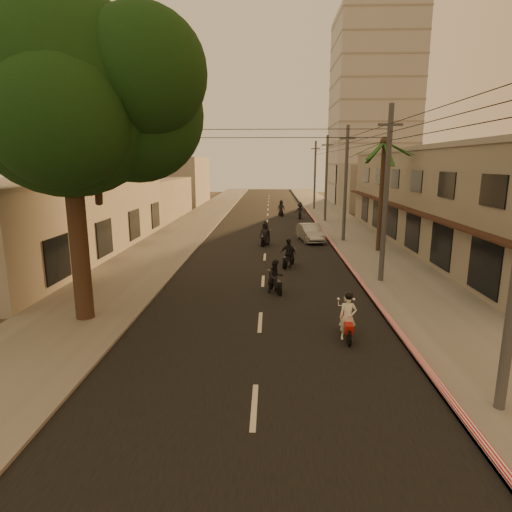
% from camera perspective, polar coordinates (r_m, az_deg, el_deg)
% --- Properties ---
extents(ground, '(160.00, 160.00, 0.00)m').
position_cam_1_polar(ground, '(15.25, 0.36, -11.55)').
color(ground, '#383023').
rests_on(ground, ground).
extents(road, '(10.00, 140.00, 0.02)m').
position_cam_1_polar(road, '(34.50, 1.32, 2.01)').
color(road, black).
rests_on(road, ground).
extents(sidewalk_right, '(5.00, 140.00, 0.12)m').
position_cam_1_polar(sidewalk_right, '(35.22, 13.62, 1.96)').
color(sidewalk_right, slate).
rests_on(sidewalk_right, ground).
extents(sidewalk_left, '(5.00, 140.00, 0.12)m').
position_cam_1_polar(sidewalk_left, '(35.38, -10.93, 2.13)').
color(sidewalk_left, slate).
rests_on(sidewalk_left, ground).
extents(curb_stripe, '(0.20, 60.00, 0.20)m').
position_cam_1_polar(curb_stripe, '(29.95, 11.00, 0.37)').
color(curb_stripe, red).
rests_on(curb_stripe, ground).
extents(shophouse_row, '(8.80, 34.20, 7.30)m').
position_cam_1_polar(shophouse_row, '(34.80, 25.13, 6.99)').
color(shophouse_row, gray).
rests_on(shophouse_row, ground).
extents(left_building, '(8.20, 24.20, 5.20)m').
position_cam_1_polar(left_building, '(31.63, -25.14, 4.65)').
color(left_building, gray).
rests_on(left_building, ground).
extents(distant_tower, '(12.10, 12.10, 28.00)m').
position_cam_1_polar(distant_tower, '(72.09, 15.27, 18.12)').
color(distant_tower, '#B7B5B2').
rests_on(distant_tower, ground).
extents(broadleaf_tree, '(9.60, 8.70, 12.10)m').
position_cam_1_polar(broadleaf_tree, '(17.70, -22.61, 18.89)').
color(broadleaf_tree, black).
rests_on(broadleaf_tree, ground).
extents(palm_tree, '(5.00, 5.00, 8.20)m').
position_cam_1_polar(palm_tree, '(30.91, 16.73, 13.61)').
color(palm_tree, black).
rests_on(palm_tree, ground).
extents(utility_poles, '(1.20, 48.26, 9.00)m').
position_cam_1_polar(utility_poles, '(34.44, 12.00, 12.65)').
color(utility_poles, '#38383A').
rests_on(utility_poles, ground).
extents(filler_right, '(8.00, 14.00, 6.00)m').
position_cam_1_polar(filler_right, '(60.58, 15.17, 8.87)').
color(filler_right, gray).
rests_on(filler_right, ground).
extents(filler_left_near, '(8.00, 14.00, 4.40)m').
position_cam_1_polar(filler_left_near, '(50.22, -14.78, 7.36)').
color(filler_left_near, gray).
rests_on(filler_left_near, ground).
extents(filler_left_far, '(8.00, 14.00, 7.00)m').
position_cam_1_polar(filler_left_far, '(67.55, -10.46, 9.83)').
color(filler_left_far, gray).
rests_on(filler_left_far, ground).
extents(scooter_red, '(0.68, 1.81, 1.78)m').
position_cam_1_polar(scooter_red, '(15.65, 12.12, -8.15)').
color(scooter_red, black).
rests_on(scooter_red, ground).
extents(scooter_mid_a, '(1.16, 1.65, 1.69)m').
position_cam_1_polar(scooter_mid_a, '(20.66, 2.62, -2.86)').
color(scooter_mid_a, black).
rests_on(scooter_mid_a, ground).
extents(scooter_mid_b, '(1.28, 1.72, 1.79)m').
position_cam_1_polar(scooter_mid_b, '(25.77, 4.34, 0.27)').
color(scooter_mid_b, black).
rests_on(scooter_mid_b, ground).
extents(scooter_far_a, '(1.20, 1.87, 1.90)m').
position_cam_1_polar(scooter_far_a, '(32.49, 1.24, 2.89)').
color(scooter_far_a, black).
rests_on(scooter_far_a, ground).
extents(scooter_far_b, '(1.25, 1.94, 1.91)m').
position_cam_1_polar(scooter_far_b, '(48.61, 5.88, 5.97)').
color(scooter_far_b, black).
rests_on(scooter_far_b, ground).
extents(parked_car, '(2.90, 4.74, 1.40)m').
position_cam_1_polar(parked_car, '(34.63, 7.25, 3.11)').
color(parked_car, '#989B9F').
rests_on(parked_car, ground).
extents(scooter_far_c, '(0.97, 1.94, 1.91)m').
position_cam_1_polar(scooter_far_c, '(50.89, 3.36, 6.28)').
color(scooter_far_c, black).
rests_on(scooter_far_c, ground).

